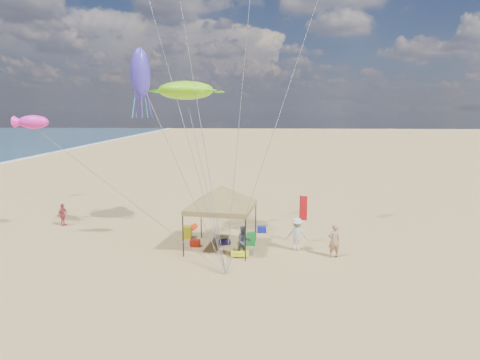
{
  "coord_description": "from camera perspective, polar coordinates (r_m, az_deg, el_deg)",
  "views": [
    {
      "loc": [
        1.2,
        -17.37,
        7.53
      ],
      "look_at": [
        0.0,
        3.0,
        4.0
      ],
      "focal_mm": 31.1,
      "sensor_mm": 36.0,
      "label": 1
    }
  ],
  "objects": [
    {
      "name": "beach_cart",
      "position": [
        21.62,
        0.0,
        -10.0
      ],
      "size": [
        0.9,
        0.5,
        0.24
      ],
      "primitive_type": "cube",
      "color": "#E7FC1C",
      "rests_on": "ground"
    },
    {
      "name": "person_near_a",
      "position": [
        21.91,
        12.77,
        -8.11
      ],
      "size": [
        0.74,
        0.59,
        1.75
      ],
      "primitive_type": "imported",
      "rotation": [
        0.0,
        0.0,
        3.45
      ],
      "color": "tan",
      "rests_on": "ground"
    },
    {
      "name": "squid_kite",
      "position": [
        23.71,
        -13.52,
        13.96
      ],
      "size": [
        1.34,
        1.34,
        2.76
      ],
      "primitive_type": "ellipsoid",
      "rotation": [
        0.0,
        0.0,
        -0.32
      ],
      "color": "#4232C0",
      "rests_on": "ground"
    },
    {
      "name": "bag_navy",
      "position": [
        23.4,
        -2.12,
        -8.5
      ],
      "size": [
        0.69,
        0.54,
        0.36
      ],
      "primitive_type": "cylinder",
      "rotation": [
        0.0,
        1.57,
        0.35
      ],
      "color": "black",
      "rests_on": "ground"
    },
    {
      "name": "ground",
      "position": [
        18.97,
        -0.55,
        -13.57
      ],
      "size": [
        280.0,
        280.0,
        0.0
      ],
      "primitive_type": "plane",
      "color": "tan",
      "rests_on": "ground"
    },
    {
      "name": "chair_green",
      "position": [
        23.38,
        1.52,
        -8.07
      ],
      "size": [
        0.5,
        0.5,
        0.7
      ],
      "primitive_type": "cube",
      "color": "#1A9036",
      "rests_on": "ground"
    },
    {
      "name": "person_near_c",
      "position": [
        22.56,
        7.83,
        -7.38
      ],
      "size": [
        1.24,
        0.83,
        1.79
      ],
      "primitive_type": "imported",
      "rotation": [
        0.0,
        0.0,
        2.99
      ],
      "color": "silver",
      "rests_on": "ground"
    },
    {
      "name": "crate_grey",
      "position": [
        21.95,
        1.37,
        -9.86
      ],
      "size": [
        0.34,
        0.3,
        0.28
      ],
      "primitive_type": "cube",
      "color": "slate",
      "rests_on": "ground"
    },
    {
      "name": "turtle_kite",
      "position": [
        24.79,
        -7.44,
        12.1
      ],
      "size": [
        3.4,
        2.8,
        1.08
      ],
      "primitive_type": "ellipsoid",
      "rotation": [
        0.0,
        0.0,
        0.07
      ],
      "color": "#7EEF0E",
      "rests_on": "ground"
    },
    {
      "name": "chair_yellow",
      "position": [
        24.77,
        -7.27,
        -7.12
      ],
      "size": [
        0.5,
        0.5,
        0.7
      ],
      "primitive_type": "cube",
      "color": "yellow",
      "rests_on": "ground"
    },
    {
      "name": "person_near_b",
      "position": [
        21.4,
        0.52,
        -8.47
      ],
      "size": [
        0.97,
        0.87,
        1.63
      ],
      "primitive_type": "imported",
      "rotation": [
        0.0,
        0.0,
        0.39
      ],
      "color": "#343B47",
      "rests_on": "ground"
    },
    {
      "name": "fish_kite",
      "position": [
        26.29,
        -26.48,
        7.14
      ],
      "size": [
        1.88,
        1.19,
        0.77
      ],
      "primitive_type": "ellipsoid",
      "rotation": [
        0.0,
        0.0,
        0.2
      ],
      "color": "#FF25BB",
      "rests_on": "ground"
    },
    {
      "name": "feather_flag",
      "position": [
        23.57,
        8.58,
        -4.22
      ],
      "size": [
        0.42,
        0.09,
        2.77
      ],
      "color": "black",
      "rests_on": "ground"
    },
    {
      "name": "cooler_red",
      "position": [
        23.31,
        -6.19,
        -8.59
      ],
      "size": [
        0.54,
        0.38,
        0.38
      ],
      "primitive_type": "cube",
      "color": "#A71E0D",
      "rests_on": "ground"
    },
    {
      "name": "person_far_a",
      "position": [
        29.33,
        -23.15,
        -4.38
      ],
      "size": [
        0.51,
        0.91,
        1.47
      ],
      "primitive_type": "imported",
      "rotation": [
        0.0,
        0.0,
        1.39
      ],
      "color": "#B84649",
      "rests_on": "ground"
    },
    {
      "name": "canopy_tent",
      "position": [
        22.07,
        -2.61,
        -1.09
      ],
      "size": [
        6.49,
        6.49,
        4.04
      ],
      "color": "black",
      "rests_on": "ground"
    },
    {
      "name": "bag_orange",
      "position": [
        26.42,
        -6.49,
        -6.4
      ],
      "size": [
        0.54,
        0.69,
        0.36
      ],
      "primitive_type": "cylinder",
      "rotation": [
        0.0,
        1.57,
        1.22
      ],
      "color": "#FF360E",
      "rests_on": "ground"
    },
    {
      "name": "cooler_blue",
      "position": [
        25.71,
        3.01,
        -6.78
      ],
      "size": [
        0.54,
        0.38,
        0.38
      ],
      "primitive_type": "cube",
      "color": "navy",
      "rests_on": "ground"
    }
  ]
}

